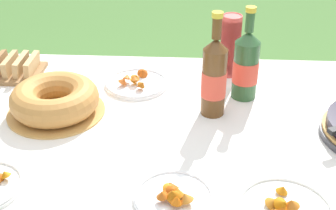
{
  "coord_description": "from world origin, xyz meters",
  "views": [
    {
      "loc": [
        -0.05,
        -1.19,
        1.51
      ],
      "look_at": [
        -0.12,
        0.04,
        0.79
      ],
      "focal_mm": 50.0,
      "sensor_mm": 36.0,
      "label": 1
    }
  ],
  "objects_px": {
    "snack_plate_far": "(285,209)",
    "snack_plate_right": "(136,83)",
    "cup_stack": "(230,46)",
    "cider_bottle_amber": "(214,77)",
    "snack_plate_near": "(174,196)",
    "bundt_cake": "(55,100)",
    "bread_board": "(6,68)",
    "cider_bottle_green": "(246,65)"
  },
  "relations": [
    {
      "from": "cider_bottle_amber",
      "to": "bread_board",
      "type": "bearing_deg",
      "value": 163.14
    },
    {
      "from": "snack_plate_near",
      "to": "cup_stack",
      "type": "bearing_deg",
      "value": 76.28
    },
    {
      "from": "bundt_cake",
      "to": "cup_stack",
      "type": "height_order",
      "value": "cup_stack"
    },
    {
      "from": "cider_bottle_green",
      "to": "bread_board",
      "type": "relative_size",
      "value": 1.21
    },
    {
      "from": "snack_plate_far",
      "to": "snack_plate_right",
      "type": "bearing_deg",
      "value": 124.44
    },
    {
      "from": "cup_stack",
      "to": "cider_bottle_amber",
      "type": "height_order",
      "value": "cider_bottle_amber"
    },
    {
      "from": "bread_board",
      "to": "snack_plate_right",
      "type": "bearing_deg",
      "value": -6.8
    },
    {
      "from": "cider_bottle_green",
      "to": "cider_bottle_amber",
      "type": "height_order",
      "value": "cider_bottle_amber"
    },
    {
      "from": "snack_plate_near",
      "to": "snack_plate_right",
      "type": "bearing_deg",
      "value": 105.19
    },
    {
      "from": "snack_plate_near",
      "to": "snack_plate_right",
      "type": "height_order",
      "value": "same"
    },
    {
      "from": "cup_stack",
      "to": "cider_bottle_amber",
      "type": "distance_m",
      "value": 0.29
    },
    {
      "from": "snack_plate_right",
      "to": "bread_board",
      "type": "bearing_deg",
      "value": 173.2
    },
    {
      "from": "cider_bottle_amber",
      "to": "snack_plate_right",
      "type": "xyz_separation_m",
      "value": [
        -0.26,
        0.17,
        -0.12
      ]
    },
    {
      "from": "cup_stack",
      "to": "cider_bottle_amber",
      "type": "relative_size",
      "value": 0.68
    },
    {
      "from": "bundt_cake",
      "to": "bread_board",
      "type": "bearing_deg",
      "value": 134.89
    },
    {
      "from": "cup_stack",
      "to": "snack_plate_near",
      "type": "xyz_separation_m",
      "value": [
        -0.17,
        -0.7,
        -0.1
      ]
    },
    {
      "from": "cider_bottle_amber",
      "to": "snack_plate_near",
      "type": "relative_size",
      "value": 1.68
    },
    {
      "from": "snack_plate_near",
      "to": "snack_plate_right",
      "type": "xyz_separation_m",
      "value": [
        -0.16,
        0.59,
        -0.0
      ]
    },
    {
      "from": "cup_stack",
      "to": "snack_plate_far",
      "type": "relative_size",
      "value": 1.0
    },
    {
      "from": "snack_plate_right",
      "to": "snack_plate_far",
      "type": "distance_m",
      "value": 0.75
    },
    {
      "from": "cider_bottle_green",
      "to": "snack_plate_near",
      "type": "height_order",
      "value": "cider_bottle_green"
    },
    {
      "from": "snack_plate_right",
      "to": "cup_stack",
      "type": "bearing_deg",
      "value": 18.68
    },
    {
      "from": "cup_stack",
      "to": "cider_bottle_green",
      "type": "bearing_deg",
      "value": -76.37
    },
    {
      "from": "cup_stack",
      "to": "cider_bottle_amber",
      "type": "bearing_deg",
      "value": -103.42
    },
    {
      "from": "bread_board",
      "to": "cider_bottle_amber",
      "type": "bearing_deg",
      "value": -16.86
    },
    {
      "from": "snack_plate_near",
      "to": "snack_plate_far",
      "type": "relative_size",
      "value": 0.87
    },
    {
      "from": "bundt_cake",
      "to": "cup_stack",
      "type": "relative_size",
      "value": 1.36
    },
    {
      "from": "snack_plate_near",
      "to": "bread_board",
      "type": "relative_size",
      "value": 0.77
    },
    {
      "from": "bundt_cake",
      "to": "snack_plate_far",
      "type": "bearing_deg",
      "value": -32.52
    },
    {
      "from": "snack_plate_right",
      "to": "snack_plate_far",
      "type": "height_order",
      "value": "snack_plate_right"
    },
    {
      "from": "cider_bottle_amber",
      "to": "snack_plate_far",
      "type": "bearing_deg",
      "value": -70.38
    },
    {
      "from": "cider_bottle_green",
      "to": "snack_plate_near",
      "type": "distance_m",
      "value": 0.58
    },
    {
      "from": "bread_board",
      "to": "cup_stack",
      "type": "bearing_deg",
      "value": 3.73
    },
    {
      "from": "snack_plate_far",
      "to": "snack_plate_near",
      "type": "bearing_deg",
      "value": 173.93
    },
    {
      "from": "snack_plate_right",
      "to": "bundt_cake",
      "type": "bearing_deg",
      "value": -140.05
    },
    {
      "from": "snack_plate_near",
      "to": "cider_bottle_green",
      "type": "bearing_deg",
      "value": 68.33
    },
    {
      "from": "bundt_cake",
      "to": "snack_plate_right",
      "type": "xyz_separation_m",
      "value": [
        0.24,
        0.2,
        -0.04
      ]
    },
    {
      "from": "snack_plate_near",
      "to": "bread_board",
      "type": "bearing_deg",
      "value": 135.11
    },
    {
      "from": "bundt_cake",
      "to": "cider_bottle_green",
      "type": "relative_size",
      "value": 0.99
    },
    {
      "from": "cider_bottle_green",
      "to": "snack_plate_near",
      "type": "bearing_deg",
      "value": -111.67
    },
    {
      "from": "snack_plate_far",
      "to": "bread_board",
      "type": "height_order",
      "value": "bread_board"
    },
    {
      "from": "cider_bottle_amber",
      "to": "snack_plate_right",
      "type": "bearing_deg",
      "value": 147.19
    }
  ]
}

